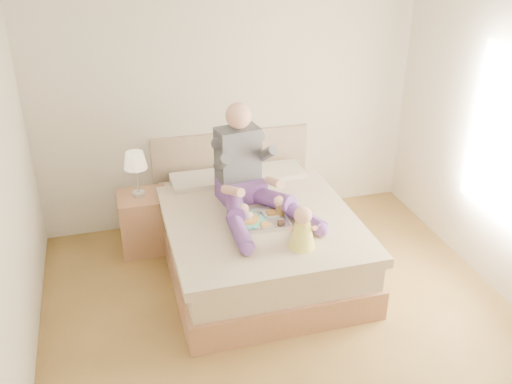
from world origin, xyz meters
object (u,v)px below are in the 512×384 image
object	(u,v)px
tray	(259,218)
baby	(302,230)
nightstand	(145,222)
adult	(247,177)
bed	(255,235)

from	to	relation	value
tray	baby	world-z (taller)	baby
nightstand	adult	xyz separation A→B (m)	(0.94, -0.48, 0.60)
bed	adult	bearing A→B (deg)	126.19
baby	tray	bearing A→B (deg)	128.66
adult	tray	size ratio (longest dim) A/B	2.35
adult	baby	xyz separation A→B (m)	(0.25, -0.82, -0.14)
adult	bed	bearing A→B (deg)	-63.17
tray	baby	distance (m)	0.55
nightstand	tray	xyz separation A→B (m)	(0.97, -0.81, 0.34)
bed	nightstand	distance (m)	1.15
bed	nightstand	world-z (taller)	bed
bed	nightstand	xyz separation A→B (m)	(-1.00, 0.56, -0.02)
nightstand	baby	bearing A→B (deg)	-47.30
bed	baby	world-z (taller)	bed
tray	baby	xyz separation A→B (m)	(0.23, -0.49, 0.12)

